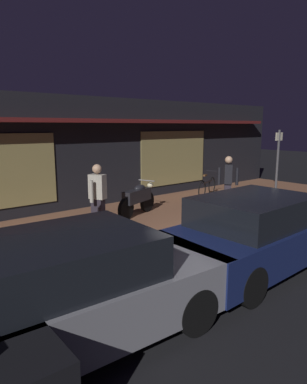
{
  "coord_description": "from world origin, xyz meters",
  "views": [
    {
      "loc": [
        -5.87,
        -4.61,
        2.7
      ],
      "look_at": [
        0.01,
        2.4,
        0.95
      ],
      "focal_mm": 32.48,
      "sensor_mm": 36.0,
      "label": 1
    }
  ],
  "objects_px": {
    "parked_car_across": "(256,233)",
    "bicycle_parked": "(207,187)",
    "person_bystander": "(228,183)",
    "person_photographer": "(98,197)",
    "sign_post": "(278,158)",
    "parked_car_far": "(69,291)",
    "motorcycle": "(138,198)"
  },
  "relations": [
    {
      "from": "person_bystander",
      "to": "parked_car_across",
      "type": "xyz_separation_m",
      "value": [
        -2.73,
        -2.82,
        -0.32
      ]
    },
    {
      "from": "person_photographer",
      "to": "parked_car_far",
      "type": "distance_m",
      "value": 4.11
    },
    {
      "from": "motorcycle",
      "to": "sign_post",
      "type": "height_order",
      "value": "sign_post"
    },
    {
      "from": "motorcycle",
      "to": "sign_post",
      "type": "distance_m",
      "value": 6.29
    },
    {
      "from": "sign_post",
      "to": "motorcycle",
      "type": "bearing_deg",
      "value": 173.59
    },
    {
      "from": "person_photographer",
      "to": "sign_post",
      "type": "xyz_separation_m",
      "value": [
        7.95,
        0.06,
        0.48
      ]
    },
    {
      "from": "bicycle_parked",
      "to": "motorcycle",
      "type": "bearing_deg",
      "value": -172.2
    },
    {
      "from": "motorcycle",
      "to": "parked_car_far",
      "type": "bearing_deg",
      "value": -135.69
    },
    {
      "from": "bicycle_parked",
      "to": "parked_car_across",
      "type": "xyz_separation_m",
      "value": [
        -3.92,
        -4.67,
        0.2
      ]
    },
    {
      "from": "person_bystander",
      "to": "parked_car_far",
      "type": "distance_m",
      "value": 7.09
    },
    {
      "from": "bicycle_parked",
      "to": "person_bystander",
      "type": "xyz_separation_m",
      "value": [
        -1.19,
        -1.84,
        0.52
      ]
    },
    {
      "from": "parked_car_across",
      "to": "person_photographer",
      "type": "bearing_deg",
      "value": 112.17
    },
    {
      "from": "motorcycle",
      "to": "parked_car_across",
      "type": "xyz_separation_m",
      "value": [
        -0.37,
        -4.18,
        0.06
      ]
    },
    {
      "from": "person_photographer",
      "to": "parked_car_across",
      "type": "bearing_deg",
      "value": -67.83
    },
    {
      "from": "sign_post",
      "to": "parked_car_across",
      "type": "relative_size",
      "value": 0.58
    },
    {
      "from": "person_photographer",
      "to": "parked_car_far",
      "type": "relative_size",
      "value": 0.4
    },
    {
      "from": "person_photographer",
      "to": "sign_post",
      "type": "relative_size",
      "value": 0.7
    },
    {
      "from": "parked_car_across",
      "to": "bicycle_parked",
      "type": "bearing_deg",
      "value": 49.96
    },
    {
      "from": "bicycle_parked",
      "to": "parked_car_across",
      "type": "distance_m",
      "value": 6.1
    },
    {
      "from": "sign_post",
      "to": "parked_car_across",
      "type": "bearing_deg",
      "value": -152.01
    },
    {
      "from": "person_photographer",
      "to": "person_bystander",
      "type": "distance_m",
      "value": 4.17
    },
    {
      "from": "bicycle_parked",
      "to": "parked_car_far",
      "type": "distance_m",
      "value": 8.97
    },
    {
      "from": "person_photographer",
      "to": "person_bystander",
      "type": "relative_size",
      "value": 1.0
    },
    {
      "from": "parked_car_far",
      "to": "parked_car_across",
      "type": "distance_m",
      "value": 3.81
    },
    {
      "from": "motorcycle",
      "to": "bicycle_parked",
      "type": "height_order",
      "value": "motorcycle"
    },
    {
      "from": "person_photographer",
      "to": "parked_car_far",
      "type": "xyz_separation_m",
      "value": [
        -2.41,
        -3.32,
        -0.32
      ]
    },
    {
      "from": "motorcycle",
      "to": "sign_post",
      "type": "relative_size",
      "value": 0.69
    },
    {
      "from": "bicycle_parked",
      "to": "parked_car_across",
      "type": "relative_size",
      "value": 0.38
    },
    {
      "from": "sign_post",
      "to": "parked_car_far",
      "type": "relative_size",
      "value": 0.57
    },
    {
      "from": "bicycle_parked",
      "to": "person_photographer",
      "type": "relative_size",
      "value": 0.94
    },
    {
      "from": "motorcycle",
      "to": "person_bystander",
      "type": "bearing_deg",
      "value": -29.85
    },
    {
      "from": "parked_car_across",
      "to": "person_bystander",
      "type": "bearing_deg",
      "value": 45.93
    }
  ]
}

